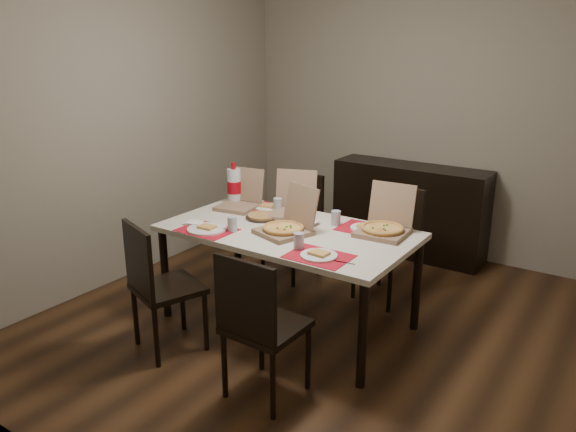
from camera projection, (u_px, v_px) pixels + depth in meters
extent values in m
cube|color=#412714|center=(315.00, 324.00, 4.28)|extent=(3.80, 4.00, 0.02)
cube|color=gray|center=(424.00, 121.00, 5.48)|extent=(3.80, 0.02, 2.60)
cube|color=gray|center=(131.00, 131.00, 4.90)|extent=(0.02, 4.00, 2.60)
cube|color=black|center=(409.00, 210.00, 5.55)|extent=(1.50, 0.40, 0.90)
cube|color=beige|center=(288.00, 232.00, 4.08)|extent=(1.80, 1.00, 0.04)
cylinder|color=black|center=(165.00, 273.00, 4.29)|extent=(0.06, 0.06, 0.71)
cylinder|color=black|center=(362.00, 335.00, 3.40)|extent=(0.06, 0.06, 0.71)
cylinder|color=black|center=(237.00, 241.00, 4.99)|extent=(0.06, 0.06, 0.71)
cylinder|color=black|center=(417.00, 285.00, 4.09)|extent=(0.06, 0.06, 0.71)
cube|color=black|center=(168.00, 288.00, 3.82)|extent=(0.54, 0.54, 0.04)
cube|color=black|center=(138.00, 260.00, 3.63)|extent=(0.40, 0.17, 0.46)
cylinder|color=black|center=(136.00, 316.00, 3.93)|extent=(0.04, 0.04, 0.43)
cylinder|color=black|center=(156.00, 337.00, 3.65)|extent=(0.04, 0.04, 0.43)
cylinder|color=black|center=(183.00, 303.00, 4.13)|extent=(0.04, 0.04, 0.43)
cylinder|color=black|center=(206.00, 322.00, 3.85)|extent=(0.04, 0.04, 0.43)
cube|color=black|center=(266.00, 326.00, 3.31)|extent=(0.43, 0.43, 0.04)
cube|color=black|center=(245.00, 300.00, 3.09)|extent=(0.42, 0.04, 0.46)
cylinder|color=black|center=(224.00, 365.00, 3.34)|extent=(0.04, 0.04, 0.43)
cylinder|color=black|center=(273.00, 386.00, 3.14)|extent=(0.04, 0.04, 0.43)
cylinder|color=black|center=(261.00, 340.00, 3.62)|extent=(0.04, 0.04, 0.43)
cylinder|color=black|center=(308.00, 357.00, 3.42)|extent=(0.04, 0.04, 0.43)
cube|color=black|center=(291.00, 229.00, 5.01)|extent=(0.47, 0.47, 0.04)
cube|color=black|center=(304.00, 197.00, 5.07)|extent=(0.42, 0.08, 0.46)
cylinder|color=black|center=(319.00, 252.00, 5.10)|extent=(0.04, 0.04, 0.43)
cylinder|color=black|center=(289.00, 243.00, 5.32)|extent=(0.04, 0.04, 0.43)
cylinder|color=black|center=(293.00, 264.00, 4.84)|extent=(0.04, 0.04, 0.43)
cylinder|color=black|center=(263.00, 254.00, 5.06)|extent=(0.04, 0.04, 0.43)
cube|color=black|center=(386.00, 247.00, 4.56)|extent=(0.49, 0.49, 0.04)
cube|color=black|center=(401.00, 213.00, 4.61)|extent=(0.42, 0.11, 0.46)
cylinder|color=black|center=(415.00, 274.00, 4.63)|extent=(0.04, 0.04, 0.43)
cylinder|color=black|center=(380.00, 262.00, 4.88)|extent=(0.04, 0.04, 0.43)
cylinder|color=black|center=(390.00, 287.00, 4.39)|extent=(0.04, 0.04, 0.43)
cylinder|color=black|center=(354.00, 274.00, 4.63)|extent=(0.04, 0.04, 0.43)
cube|color=red|center=(207.00, 230.00, 4.05)|extent=(0.40, 0.30, 0.00)
cylinder|color=white|center=(207.00, 229.00, 4.05)|extent=(0.28, 0.28, 0.01)
cube|color=#E9DE74|center=(207.00, 227.00, 4.04)|extent=(0.13, 0.10, 0.02)
cylinder|color=#A4A6AE|center=(232.00, 224.00, 4.01)|extent=(0.07, 0.07, 0.11)
cube|color=#B2B2B7|center=(193.00, 226.00, 4.13)|extent=(0.20, 0.04, 0.00)
cube|color=white|center=(194.00, 223.00, 4.16)|extent=(0.13, 0.13, 0.02)
cube|color=red|center=(319.00, 256.00, 3.56)|extent=(0.40, 0.30, 0.00)
cylinder|color=white|center=(319.00, 255.00, 3.55)|extent=(0.24, 0.24, 0.01)
cube|color=#E9DE74|center=(319.00, 253.00, 3.55)|extent=(0.13, 0.10, 0.02)
cylinder|color=#A4A6AE|center=(299.00, 241.00, 3.67)|extent=(0.07, 0.07, 0.11)
cube|color=#B2B2B7|center=(340.00, 262.00, 3.47)|extent=(0.20, 0.04, 0.00)
cube|color=red|center=(268.00, 208.00, 4.57)|extent=(0.40, 0.30, 0.00)
cylinder|color=white|center=(268.00, 207.00, 4.56)|extent=(0.23, 0.23, 0.01)
cube|color=#E9DE74|center=(268.00, 205.00, 4.56)|extent=(0.13, 0.11, 0.02)
cylinder|color=#A4A6AE|center=(278.00, 205.00, 4.47)|extent=(0.07, 0.07, 0.11)
cube|color=#B2B2B7|center=(245.00, 205.00, 4.65)|extent=(0.20, 0.04, 0.00)
cube|color=white|center=(256.00, 203.00, 4.68)|extent=(0.13, 0.13, 0.02)
cube|color=red|center=(366.00, 229.00, 4.07)|extent=(0.40, 0.30, 0.00)
cylinder|color=white|center=(366.00, 228.00, 4.06)|extent=(0.23, 0.23, 0.01)
cube|color=#E9DE74|center=(367.00, 226.00, 4.06)|extent=(0.12, 0.10, 0.02)
cylinder|color=#A4A6AE|center=(336.00, 218.00, 4.14)|extent=(0.07, 0.07, 0.11)
cube|color=#B2B2B7|center=(384.00, 233.00, 3.99)|extent=(0.20, 0.04, 0.00)
cube|color=white|center=(279.00, 230.00, 4.03)|extent=(0.13, 0.14, 0.02)
cube|color=#81624A|center=(283.00, 232.00, 3.96)|extent=(0.41, 0.41, 0.03)
cube|color=#81624A|center=(301.00, 206.00, 4.01)|extent=(0.33, 0.17, 0.29)
cylinder|color=#E9DE74|center=(283.00, 229.00, 3.95)|extent=(0.35, 0.35, 0.02)
cube|color=#81624A|center=(382.00, 232.00, 3.95)|extent=(0.35, 0.35, 0.03)
cube|color=#81624A|center=(392.00, 204.00, 4.04)|extent=(0.34, 0.09, 0.30)
cylinder|color=#E9DE74|center=(383.00, 229.00, 3.94)|extent=(0.30, 0.30, 0.02)
cube|color=#81624A|center=(238.00, 207.00, 4.56)|extent=(0.34, 0.34, 0.03)
cube|color=#81624A|center=(247.00, 184.00, 4.64)|extent=(0.31, 0.11, 0.27)
cube|color=#81624A|center=(292.00, 214.00, 4.37)|extent=(0.42, 0.42, 0.03)
cube|color=#81624A|center=(296.00, 188.00, 4.47)|extent=(0.33, 0.19, 0.29)
cylinder|color=black|center=(262.00, 217.00, 4.31)|extent=(0.25, 0.25, 0.01)
cylinder|color=#BB8847|center=(262.00, 216.00, 4.31)|extent=(0.22, 0.22, 0.02)
imported|color=white|center=(311.00, 222.00, 4.17)|extent=(0.14, 0.14, 0.03)
cylinder|color=silver|center=(234.00, 186.00, 4.67)|extent=(0.11, 0.11, 0.29)
cylinder|color=#9C0712|center=(234.00, 187.00, 4.67)|extent=(0.12, 0.12, 0.10)
cylinder|color=#9C0712|center=(233.00, 166.00, 4.61)|extent=(0.04, 0.04, 0.06)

